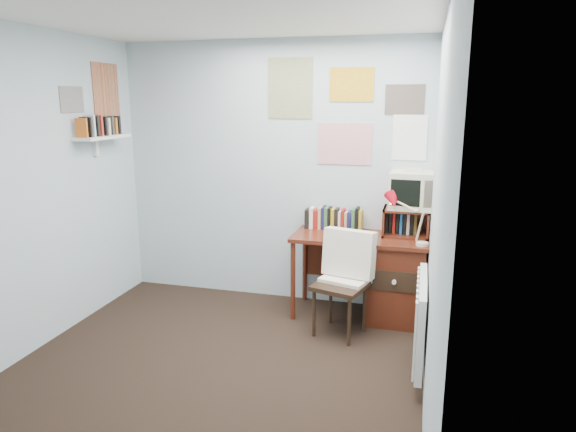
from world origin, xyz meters
The scene contains 15 objects.
ground centered at (0.00, 0.00, 0.00)m, with size 3.50×3.50×0.00m, color black.
back_wall centered at (0.00, 1.75, 1.25)m, with size 3.00×0.02×2.50m, color #A6B8BE.
left_wall centered at (-1.50, 0.00, 1.25)m, with size 0.02×3.50×2.50m, color #A6B8BE.
right_wall centered at (1.50, 0.00, 1.25)m, with size 0.02×3.50×2.50m, color #A6B8BE.
ceiling centered at (0.00, 0.00, 2.50)m, with size 3.00×3.50×0.02m, color white.
desk centered at (1.17, 1.48, 0.41)m, with size 1.20×0.55×0.76m.
desk_chair centered at (0.80, 1.05, 0.43)m, with size 0.44×0.42×0.86m, color black.
desk_lamp centered at (1.44, 1.30, 0.95)m, with size 0.26×0.23×0.38m, color red.
tv_riser centered at (1.29, 1.59, 0.89)m, with size 0.40×0.30×0.25m, color #572113.
crt_tv centered at (1.33, 1.61, 1.19)m, with size 0.38×0.35×0.36m, color beige.
book_row centered at (0.66, 1.66, 0.87)m, with size 0.60×0.14×0.22m, color #572113.
radiator centered at (1.46, 0.55, 0.42)m, with size 0.09×0.80×0.60m, color white.
wall_shelf centered at (-1.40, 1.10, 1.62)m, with size 0.20×0.62×0.24m, color white.
posters_back centered at (0.70, 1.74, 1.85)m, with size 1.20×0.01×0.90m, color white.
posters_left centered at (-1.49, 1.10, 2.00)m, with size 0.01×0.70×0.60m, color white.
Camera 1 is at (1.42, -2.97, 1.96)m, focal length 32.00 mm.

